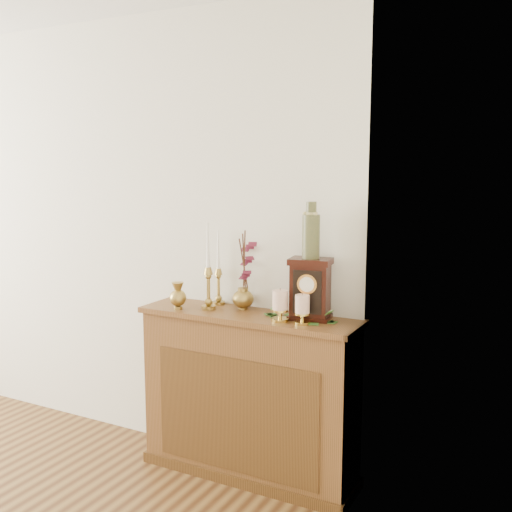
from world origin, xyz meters
The scene contains 10 objects.
console_shelf centered at (1.40, 2.10, 0.44)m, with size 1.24×0.34×0.93m.
candlestick_left centered at (1.16, 2.08, 1.09)m, with size 0.08×0.08×0.48m.
candlestick_center centered at (1.15, 2.21, 1.07)m, with size 0.07×0.07×0.43m.
bud_vase centered at (1.01, 2.00, 1.00)m, with size 0.09×0.09×0.15m.
ginger_jar centered at (1.33, 2.21, 1.13)m, with size 0.18×0.19×0.45m.
pillar_candle_left centered at (1.62, 2.03, 1.02)m, with size 0.09×0.09×0.17m.
pillar_candle_right centered at (1.75, 2.03, 1.01)m, with size 0.08×0.08×0.16m.
ivy_garland centered at (1.80, 2.10, 0.94)m, with size 0.42×0.18×0.08m.
mantel_clock centered at (1.74, 2.14, 1.09)m, with size 0.23×0.18×0.32m.
ceramic_vase centered at (1.74, 2.15, 1.38)m, with size 0.09×0.09×0.29m.
Camera 1 is at (2.91, -0.67, 1.72)m, focal length 42.00 mm.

